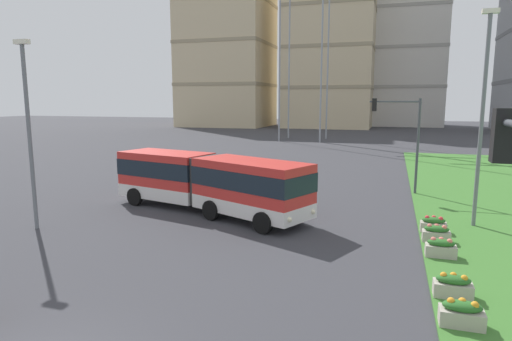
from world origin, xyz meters
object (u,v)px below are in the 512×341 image
at_px(apartment_tower_centre, 407,13).
at_px(streetlight_median, 482,112).
at_px(car_maroon_sedan, 196,174).
at_px(flower_planter_1, 462,313).
at_px(articulated_bus, 209,182).
at_px(flower_planter_5, 433,224).
at_px(flower_planter_4, 436,233).
at_px(apartment_tower_westcentre, 332,32).
at_px(streetlight_left, 29,127).
at_px(flower_planter_2, 453,286).
at_px(traffic_light_far_right, 402,130).
at_px(apartment_tower_west, 227,46).
at_px(flower_planter_3, 441,248).

bearing_deg(apartment_tower_centre, streetlight_median, -88.78).
relative_size(car_maroon_sedan, flower_planter_1, 4.03).
bearing_deg(articulated_bus, flower_planter_5, -2.69).
bearing_deg(flower_planter_4, apartment_tower_westcentre, 101.03).
bearing_deg(streetlight_left, flower_planter_1, -12.64).
height_order(car_maroon_sedan, flower_planter_1, car_maroon_sedan).
relative_size(flower_planter_2, apartment_tower_centre, 0.02).
relative_size(traffic_light_far_right, streetlight_median, 0.61).
height_order(streetlight_median, apartment_tower_west, apartment_tower_west).
xyz_separation_m(flower_planter_3, streetlight_median, (1.90, 4.94, 4.95)).
relative_size(flower_planter_3, apartment_tower_west, 0.03).
bearing_deg(car_maroon_sedan, flower_planter_2, -43.41).
distance_m(flower_planter_4, apartment_tower_westcentre, 84.90).
bearing_deg(apartment_tower_west, streetlight_left, -75.07).
distance_m(car_maroon_sedan, traffic_light_far_right, 14.20).
bearing_deg(flower_planter_5, flower_planter_3, -90.00).
distance_m(articulated_bus, flower_planter_3, 11.79).
distance_m(articulated_bus, flower_planter_1, 14.43).
height_order(flower_planter_2, apartment_tower_westcentre, apartment_tower_westcentre).
height_order(flower_planter_1, apartment_tower_westcentre, apartment_tower_westcentre).
height_order(articulated_bus, car_maroon_sedan, articulated_bus).
height_order(flower_planter_4, streetlight_left, streetlight_left).
bearing_deg(flower_planter_3, apartment_tower_centre, 89.98).
bearing_deg(streetlight_median, flower_planter_5, -138.44).
bearing_deg(flower_planter_1, flower_planter_2, 90.00).
xyz_separation_m(car_maroon_sedan, apartment_tower_centre, (15.15, 82.23, 25.11)).
distance_m(flower_planter_1, apartment_tower_westcentre, 91.81).
relative_size(streetlight_left, apartment_tower_westcentre, 0.21).
height_order(flower_planter_1, streetlight_median, streetlight_median).
xyz_separation_m(flower_planter_5, apartment_tower_centre, (0.03, 89.72, 25.43)).
distance_m(flower_planter_5, apartment_tower_westcentre, 83.58).
height_order(car_maroon_sedan, apartment_tower_westcentre, apartment_tower_westcentre).
distance_m(streetlight_median, apartment_tower_westcentre, 81.28).
xyz_separation_m(streetlight_median, apartment_tower_westcentre, (-17.68, 77.84, 15.34)).
bearing_deg(streetlight_left, flower_planter_2, -6.98).
xyz_separation_m(flower_planter_2, flower_planter_3, (0.00, 3.57, 0.00)).
xyz_separation_m(flower_planter_4, streetlight_median, (1.90, 3.07, 4.95)).
xyz_separation_m(flower_planter_1, flower_planter_3, (0.00, 5.35, 0.00)).
bearing_deg(articulated_bus, streetlight_left, -141.31).
distance_m(flower_planter_3, streetlight_left, 18.15).
height_order(flower_planter_2, flower_planter_4, same).
distance_m(flower_planter_2, traffic_light_far_right, 15.83).
relative_size(streetlight_left, apartment_tower_west, 0.24).
height_order(car_maroon_sedan, flower_planter_4, car_maroon_sedan).
height_order(articulated_bus, streetlight_median, streetlight_median).
height_order(flower_planter_2, traffic_light_far_right, traffic_light_far_right).
distance_m(streetlight_left, apartment_tower_west, 84.52).
bearing_deg(flower_planter_1, flower_planter_3, 90.00).
xyz_separation_m(car_maroon_sedan, flower_planter_3, (15.12, -10.74, -0.33)).
xyz_separation_m(flower_planter_4, streetlight_left, (-17.58, -3.28, 4.28)).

